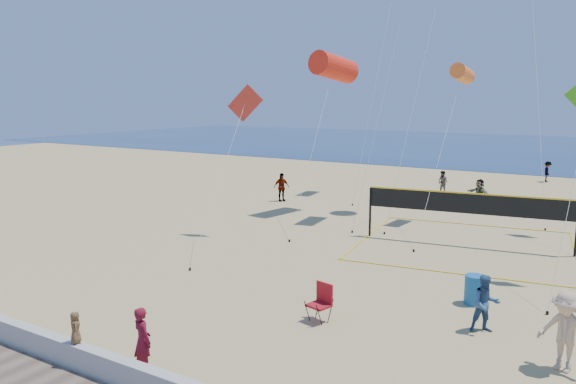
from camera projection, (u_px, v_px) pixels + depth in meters
The scene contains 17 objects.
ground at pixel (238, 343), 14.25m from camera, with size 120.00×120.00×0.00m, color tan.
ocean at pixel (551, 150), 66.32m from camera, with size 140.00×50.00×0.03m, color navy.
seawall at pixel (152, 383), 11.68m from camera, with size 32.00×0.30×0.60m, color #A9A9A5.
woman at pixel (143, 341), 12.59m from camera, with size 0.57×0.37×1.56m, color maroon.
toddler at pixel (75, 327), 12.82m from camera, with size 0.37×0.24×0.75m, color brown.
bystander_a at pixel (485, 304), 14.83m from camera, with size 0.76×0.59×1.56m, color #31507C.
bystander_b at pixel (565, 331), 12.69m from camera, with size 1.22×0.70×1.88m, color tan.
far_person_0 at pixel (281, 187), 33.50m from camera, with size 1.00×0.42×1.71m, color gray.
far_person_1 at pixel (479, 194), 31.43m from camera, with size 1.53×0.49×1.65m, color gray.
far_person_3 at pixel (443, 182), 36.30m from camera, with size 0.71×0.55×1.45m, color gray.
far_person_4 at pixel (548, 172), 41.08m from camera, with size 0.98×0.56×1.52m, color gray.
camp_chair at pixel (321, 300), 15.59m from camera, with size 0.69×0.81×1.19m.
trash_barrel at pixel (475, 290), 16.88m from camera, with size 0.60×0.60×0.90m, color #175C99.
volleyball_net at pixel (467, 210), 23.37m from camera, with size 9.54×9.41×2.26m.
kite_0 at pixel (334, 67), 29.25m from camera, with size 2.24×8.31×8.52m.
kite_2 at pixel (462, 74), 26.76m from camera, with size 0.80×7.26×7.76m.
kite_3 at pixel (243, 110), 24.29m from camera, with size 2.24×5.71×6.73m.
Camera 1 is at (8.09, -10.75, 6.18)m, focal length 35.00 mm.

